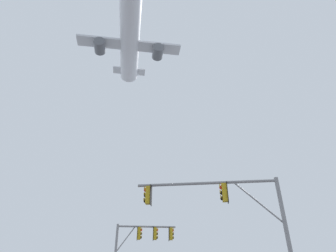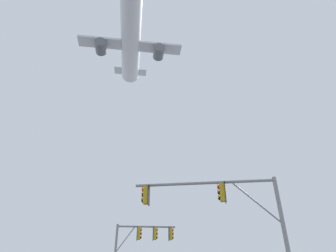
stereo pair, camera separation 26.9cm
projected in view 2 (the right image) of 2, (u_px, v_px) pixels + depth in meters
signal_pole_near at (227, 210)px, 13.56m from camera, size 7.19×0.73×6.42m
signal_pole_far at (140, 243)px, 21.50m from camera, size 4.62×0.93×5.86m
airplane at (131, 41)px, 58.27m from camera, size 21.57×27.93×7.62m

